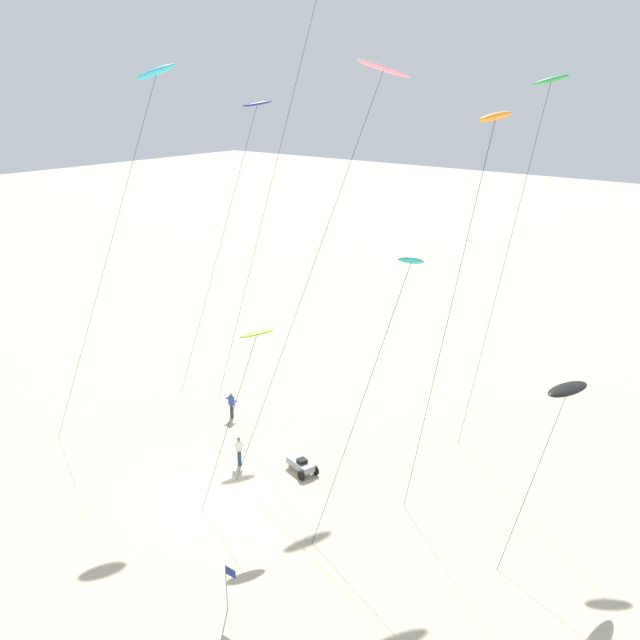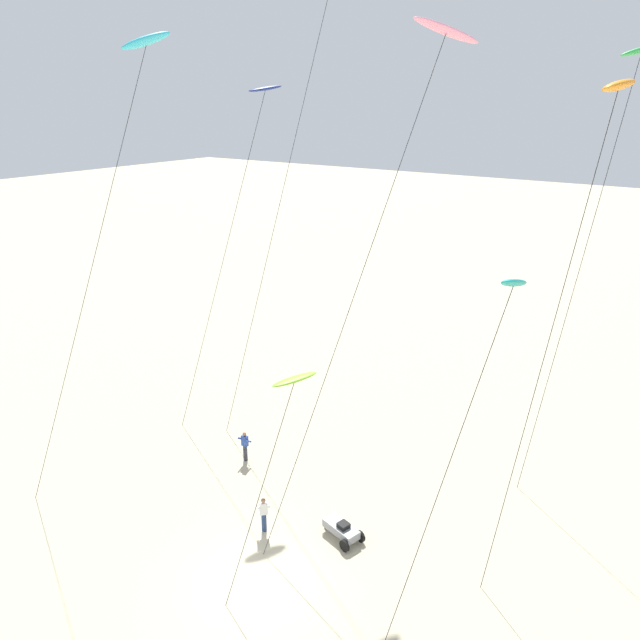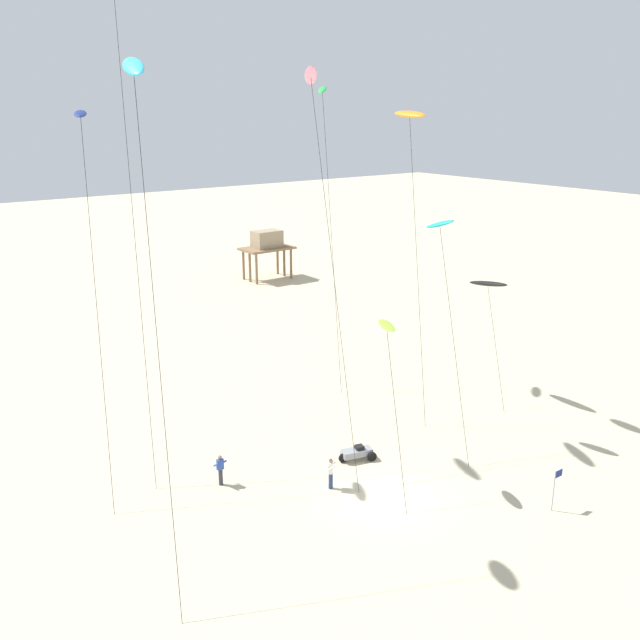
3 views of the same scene
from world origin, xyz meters
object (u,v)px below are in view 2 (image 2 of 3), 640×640
object	(u,v)px
kite_cyan	(145,46)
kite_flyer_middle	(245,445)
kite_pink	(443,39)
kite_green	(639,60)
kite_orange	(618,91)
beach_buggy	(342,530)
kite_navy	(263,96)
kite_teal	(512,288)
kite_lime	(294,383)
kite_flyer_nearest	(264,514)

from	to	relation	value
kite_cyan	kite_flyer_middle	world-z (taller)	kite_cyan
kite_pink	kite_flyer_middle	xyz separation A→B (m)	(-8.21, -3.21, -19.05)
kite_green	kite_orange	bearing A→B (deg)	-85.03
kite_cyan	beach_buggy	world-z (taller)	kite_cyan
kite_pink	kite_navy	size ratio (longest dim) A/B	1.12
kite_teal	kite_navy	size ratio (longest dim) A/B	0.70
kite_pink	beach_buggy	xyz separation A→B (m)	(-0.85, -5.36, -19.52)
kite_teal	kite_lime	bearing A→B (deg)	-155.79
kite_navy	kite_flyer_middle	size ratio (longest dim) A/B	11.13
kite_cyan	kite_lime	world-z (taller)	kite_cyan
kite_green	beach_buggy	bearing A→B (deg)	-119.02
kite_orange	kite_cyan	world-z (taller)	kite_cyan
kite_cyan	kite_flyer_middle	xyz separation A→B (m)	(3.57, 1.12, -19.06)
kite_pink	kite_green	size ratio (longest dim) A/B	1.03
kite_teal	beach_buggy	bearing A→B (deg)	-177.22
kite_orange	kite_lime	distance (m)	14.36
kite_teal	kite_navy	bearing A→B (deg)	153.68
kite_cyan	kite_teal	distance (m)	18.58
kite_pink	kite_green	bearing A→B (deg)	49.01
kite_flyer_nearest	kite_navy	bearing A→B (deg)	127.12
kite_lime	beach_buggy	distance (m)	8.37
kite_navy	kite_lime	world-z (taller)	kite_navy
kite_orange	kite_teal	size ratio (longest dim) A/B	1.44
kite_flyer_nearest	beach_buggy	xyz separation A→B (m)	(3.06, 1.53, -0.46)
kite_teal	beach_buggy	distance (m)	13.26
kite_cyan	kite_navy	world-z (taller)	kite_cyan
kite_teal	kite_flyer_middle	world-z (taller)	kite_teal
kite_teal	kite_flyer_nearest	xyz separation A→B (m)	(-9.02, -1.82, -11.38)
kite_navy	beach_buggy	size ratio (longest dim) A/B	8.73
kite_teal	kite_flyer_middle	size ratio (longest dim) A/B	7.74
kite_flyer_middle	kite_navy	bearing A→B (deg)	117.40
kite_flyer_nearest	beach_buggy	world-z (taller)	kite_flyer_nearest
kite_orange	kite_pink	bearing A→B (deg)	172.38
kite_cyan	kite_orange	bearing A→B (deg)	10.70
kite_green	kite_cyan	bearing A→B (deg)	-147.89
kite_orange	kite_flyer_nearest	xyz separation A→B (m)	(-10.43, -6.02, -17.19)
kite_pink	beach_buggy	size ratio (longest dim) A/B	9.79
kite_orange	kite_green	bearing A→B (deg)	94.97
kite_lime	kite_flyer_middle	distance (m)	11.22
kite_lime	kite_pink	bearing A→B (deg)	80.48
kite_pink	kite_flyer_middle	world-z (taller)	kite_pink
kite_cyan	kite_lime	bearing A→B (deg)	-19.16
kite_flyer_nearest	kite_flyer_middle	world-z (taller)	same
kite_lime	kite_green	size ratio (longest dim) A/B	0.43
kite_cyan	kite_teal	bearing A→B (deg)	-2.49
kite_lime	kite_orange	bearing A→B (deg)	42.08
kite_navy	beach_buggy	xyz separation A→B (m)	(10.66, -8.51, -17.52)
kite_green	kite_teal	bearing A→B (deg)	-93.64
kite_flyer_middle	kite_cyan	bearing A→B (deg)	-162.59
kite_orange	kite_navy	bearing A→B (deg)	167.41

